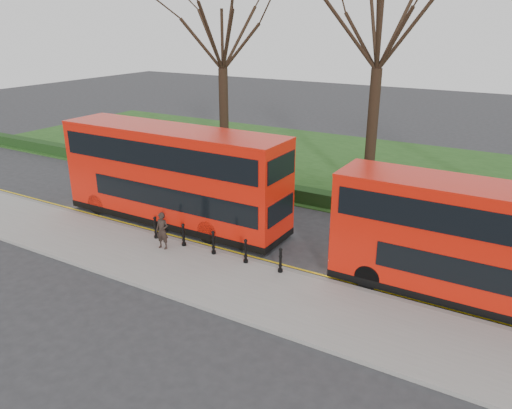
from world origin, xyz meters
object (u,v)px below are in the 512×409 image
Objects in this scene: bollard_row at (213,243)px; bus_lead at (173,176)px; bus_rear at (489,248)px; pedestrian at (162,231)px.

bus_lead is (-3.97, 2.29, 1.75)m from bollard_row.
bus_lead is 14.36m from bus_rear.
bus_lead reaches higher than pedestrian.
bus_lead is 7.22× the size of pedestrian.
bus_rear reaches higher than pedestrian.
bus_rear is 12.91m from pedestrian.
bus_lead reaches higher than bus_rear.
bus_rear is at bearing 4.50° from pedestrian.
bollard_row is at bearing -29.95° from bus_lead.
bus_lead is 1.10× the size of bus_rear.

